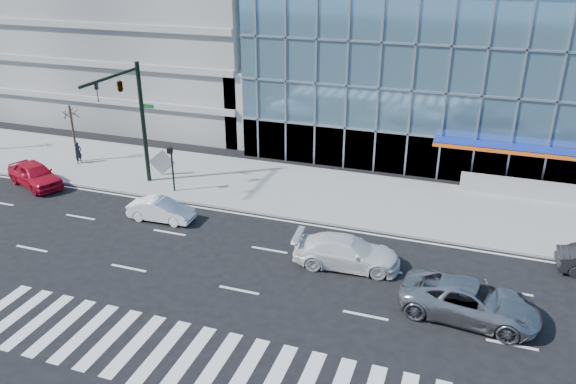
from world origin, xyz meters
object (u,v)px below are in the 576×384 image
at_px(traffic_signal, 127,98).
at_px(street_tree_near, 70,113).
at_px(silver_suv, 470,301).
at_px(white_suv, 347,252).
at_px(tilted_panel, 162,162).
at_px(white_sedan, 161,210).
at_px(pedestrian, 78,153).
at_px(ped_signal_post, 172,162).
at_px(red_sedan, 35,174).

distance_m(traffic_signal, street_tree_near, 7.96).
distance_m(traffic_signal, silver_suv, 23.02).
xyz_separation_m(silver_suv, white_suv, (-6.00, 2.41, -0.04)).
bearing_deg(tilted_panel, street_tree_near, 156.43).
xyz_separation_m(white_sedan, pedestrian, (-10.39, 5.95, 0.32)).
relative_size(silver_suv, tilted_panel, 4.52).
distance_m(white_suv, tilted_panel, 16.57).
relative_size(ped_signal_post, white_sedan, 0.77).
relative_size(traffic_signal, silver_suv, 1.36).
xyz_separation_m(silver_suv, tilted_panel, (-20.83, 9.80, 0.25)).
xyz_separation_m(traffic_signal, ped_signal_post, (2.50, 0.37, -4.02)).
xyz_separation_m(white_suv, tilted_panel, (-14.83, 7.40, 0.29)).
bearing_deg(white_sedan, pedestrian, 57.90).
xyz_separation_m(ped_signal_post, red_sedan, (-9.33, -1.94, -1.33)).
relative_size(ped_signal_post, street_tree_near, 0.71).
bearing_deg(silver_suv, red_sedan, 84.02).
bearing_deg(traffic_signal, silver_suv, -18.73).
distance_m(ped_signal_post, pedestrian, 9.46).
bearing_deg(white_sedan, traffic_signal, 46.52).
bearing_deg(traffic_signal, pedestrian, 158.23).
relative_size(white_suv, red_sedan, 1.11).
height_order(ped_signal_post, white_sedan, ped_signal_post).
xyz_separation_m(white_sedan, red_sedan, (-10.61, 1.74, 0.17)).
relative_size(street_tree_near, white_sedan, 1.08).
distance_m(street_tree_near, silver_suv, 30.11).
height_order(white_sedan, red_sedan, red_sedan).
height_order(silver_suv, red_sedan, silver_suv).
xyz_separation_m(ped_signal_post, tilted_panel, (-2.12, 2.24, -1.08)).
distance_m(street_tree_near, pedestrian, 2.86).
distance_m(ped_signal_post, tilted_panel, 3.27).
distance_m(silver_suv, white_suv, 6.47).
distance_m(street_tree_near, white_suv, 23.70).
height_order(traffic_signal, street_tree_near, traffic_signal).
bearing_deg(white_suv, silver_suv, -116.89).
bearing_deg(traffic_signal, red_sedan, -167.12).
distance_m(traffic_signal, tilted_panel, 5.75).
bearing_deg(ped_signal_post, street_tree_near, 164.94).
distance_m(ped_signal_post, silver_suv, 20.22).
bearing_deg(red_sedan, tilted_panel, -37.61).
bearing_deg(pedestrian, white_suv, -95.12).
distance_m(white_sedan, tilted_panel, 6.84).
height_order(white_sedan, tilted_panel, tilted_panel).
bearing_deg(ped_signal_post, silver_suv, -22.01).
bearing_deg(red_sedan, street_tree_near, 24.47).
height_order(pedestrian, tilted_panel, tilted_panel).
height_order(traffic_signal, white_sedan, traffic_signal).
bearing_deg(pedestrian, white_sedan, -106.11).
relative_size(red_sedan, tilted_panel, 3.67).
xyz_separation_m(street_tree_near, white_sedan, (10.78, -6.24, -3.14)).
height_order(white_sedan, pedestrian, pedestrian).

